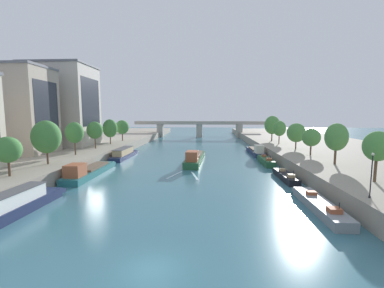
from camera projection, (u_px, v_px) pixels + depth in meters
ground_plane at (151, 270)px, 17.87m from camera, size 400.00×400.00×0.00m
quay_left at (67, 148)px, 74.46m from camera, size 36.00×170.00×2.38m
quay_right at (328, 150)px, 70.09m from camera, size 36.00×170.00×2.38m
barge_midriver at (195, 158)px, 58.08m from camera, size 4.26×19.23×3.32m
wake_behind_barge at (184, 175)px, 45.67m from camera, size 5.59×6.07×0.03m
moored_boat_left_lone at (17, 204)px, 27.76m from camera, size 2.84×13.70×2.70m
moored_boat_left_second at (89, 171)px, 45.22m from camera, size 3.47×16.76×2.98m
moored_boat_left_gap_after at (124, 154)px, 63.99m from camera, size 2.93×15.22×2.56m
moored_boat_right_downstream at (319, 205)px, 29.19m from camera, size 2.30×12.60×2.13m
moored_boat_right_end at (285, 176)px, 42.74m from camera, size 1.90×10.00×2.15m
moored_boat_right_midway at (266, 161)px, 56.27m from camera, size 2.00×10.54×2.40m
moored_boat_right_gap_after at (256, 151)px, 69.89m from camera, size 2.78×16.26×3.03m
tree_left_far at (8, 150)px, 34.71m from camera, size 3.45×3.45×5.41m
tree_left_by_lamp at (46, 137)px, 43.14m from camera, size 4.62×4.62×7.38m
tree_left_nearest at (74, 133)px, 53.25m from camera, size 3.63×3.63×6.83m
tree_left_second at (95, 130)px, 63.15m from camera, size 3.83×3.83×6.63m
tree_left_midway at (110, 128)px, 72.44m from camera, size 4.03×4.03×7.02m
tree_left_third at (122, 127)px, 81.80m from camera, size 4.22×4.22×6.56m
tree_right_nearest at (377, 146)px, 31.68m from camera, size 3.25×3.25×6.36m
tree_right_past_mid at (336, 137)px, 42.90m from camera, size 3.63×3.63×6.93m
tree_right_midway at (311, 137)px, 52.74m from camera, size 3.59×3.59×5.54m
tree_right_second at (296, 133)px, 62.14m from camera, size 4.41×4.41×6.29m
tree_right_end_of_row at (279, 128)px, 73.62m from camera, size 3.62×3.62×6.58m
tree_right_third at (272, 125)px, 81.58m from camera, size 4.78×4.78×7.95m
lamppost_right_bank at (371, 173)px, 25.68m from camera, size 0.28×0.28×4.60m
building_left_far_end at (24, 110)px, 55.04m from camera, size 10.32×10.41×18.60m
building_left_middle at (63, 105)px, 69.65m from camera, size 16.21×13.28×21.60m
bridge_far at (199, 127)px, 122.75m from camera, size 61.67×4.40×7.53m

